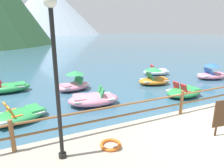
{
  "coord_description": "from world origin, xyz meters",
  "views": [
    {
      "loc": [
        -5.44,
        -3.78,
        3.65
      ],
      "look_at": [
        -1.42,
        5.0,
        0.9
      ],
      "focal_mm": 31.15,
      "sensor_mm": 36.0,
      "label": 1
    }
  ],
  "objects": [
    {
      "name": "pedal_boat_0",
      "position": [
        2.51,
        3.92,
        0.26
      ],
      "size": [
        2.23,
        1.45,
        0.83
      ],
      "color": "green",
      "rests_on": "ground"
    },
    {
      "name": "pedal_boat_7",
      "position": [
        2.48,
        6.63,
        0.39
      ],
      "size": [
        2.38,
        1.66,
        1.19
      ],
      "color": "orange",
      "rests_on": "ground"
    },
    {
      "name": "pedal_boat_2",
      "position": [
        -6.48,
        8.85,
        0.29
      ],
      "size": [
        2.51,
        1.26,
        0.87
      ],
      "color": "green",
      "rests_on": "ground"
    },
    {
      "name": "pedal_boat_1",
      "position": [
        7.31,
        6.01,
        0.39
      ],
      "size": [
        2.56,
        1.69,
        1.21
      ],
      "color": "pink",
      "rests_on": "ground"
    },
    {
      "name": "dock_railing",
      "position": [
        0.0,
        1.55,
        0.99
      ],
      "size": [
        23.92,
        0.12,
        0.95
      ],
      "color": "brown",
      "rests_on": "promenade_dock"
    },
    {
      "name": "life_ring",
      "position": [
        -3.44,
        0.68,
        0.45
      ],
      "size": [
        0.61,
        0.61,
        0.09
      ],
      "primitive_type": "torus",
      "color": "orange",
      "rests_on": "promenade_dock"
    },
    {
      "name": "pedal_boat_3",
      "position": [
        -2.78,
        7.61,
        0.4
      ],
      "size": [
        2.33,
        1.67,
        1.2
      ],
      "color": "pink",
      "rests_on": "ground"
    },
    {
      "name": "pedal_boat_4",
      "position": [
        -2.53,
        4.8,
        0.31
      ],
      "size": [
        2.67,
        1.76,
        0.9
      ],
      "color": "pink",
      "rests_on": "ground"
    },
    {
      "name": "distant_peak",
      "position": [
        14.17,
        143.19,
        16.86
      ],
      "size": [
        68.59,
        68.59,
        33.73
      ],
      "primitive_type": "cone",
      "color": "#9EADBC",
      "rests_on": "ground"
    },
    {
      "name": "lamp_post",
      "position": [
        -4.79,
        0.75,
        2.79
      ],
      "size": [
        0.28,
        0.28,
        3.95
      ],
      "color": "black",
      "rests_on": "promenade_dock"
    },
    {
      "name": "pedal_boat_6",
      "position": [
        -5.84,
        4.43,
        0.25
      ],
      "size": [
        2.54,
        1.93,
        0.82
      ],
      "color": "green",
      "rests_on": "ground"
    },
    {
      "name": "ground_plane",
      "position": [
        0.0,
        40.0,
        0.0
      ],
      "size": [
        200.0,
        200.0,
        0.0
      ],
      "primitive_type": "plane",
      "color": "#38607A"
    },
    {
      "name": "pedal_boat_5",
      "position": [
        4.37,
        8.86,
        0.26
      ],
      "size": [
        2.42,
        1.74,
        0.84
      ],
      "color": "white",
      "rests_on": "ground"
    }
  ]
}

